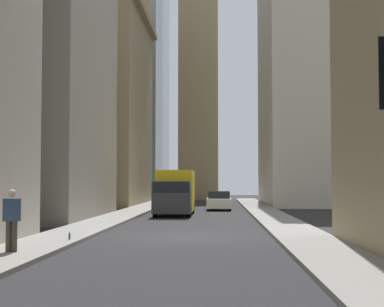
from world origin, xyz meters
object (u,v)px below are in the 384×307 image
pedestrian (12,218)px  delivery_truck (175,192)px  sedan_white (219,201)px  discarded_bottle (69,236)px

pedestrian → delivery_truck: bearing=-8.9°
delivery_truck → sedan_white: (6.62, -2.80, -0.80)m
delivery_truck → discarded_bottle: size_ratio=23.93×
sedan_white → pedestrian: 27.27m
pedestrian → discarded_bottle: bearing=-11.9°
sedan_white → pedestrian: (-26.61, 5.93, 0.44)m
sedan_white → delivery_truck: bearing=157.1°
sedan_white → pedestrian: bearing=167.4°
delivery_truck → sedan_white: bearing=-22.9°
delivery_truck → sedan_white: delivery_truck is taller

